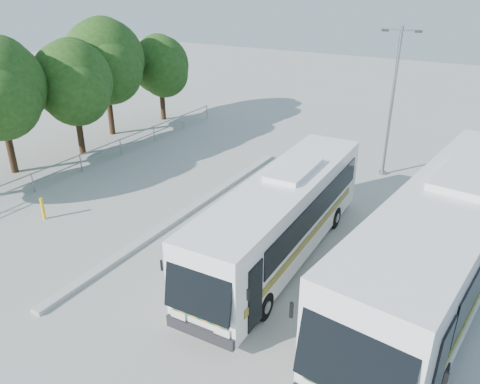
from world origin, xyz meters
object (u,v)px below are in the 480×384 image
Objects in this scene: bollard at (43,209)px; tree_far_d at (105,60)px; tree_far_e at (161,65)px; coach_main at (282,216)px; tree_far_c at (73,81)px; coach_adjacent at (445,240)px; lamppost at (393,97)px.

tree_far_d is at bearing 120.06° from bollard.
tree_far_e reaches higher than coach_main.
coach_adjacent is (20.30, -3.81, -2.20)m from tree_far_c.
tree_far_c reaches higher than bollard.
bollard is at bearing -70.29° from tree_far_e.
tree_far_d reaches higher than bollard.
tree_far_c is 6.57× the size of bollard.
tree_far_d reaches higher than tree_far_e.
lamppost is (16.60, -2.51, 0.23)m from tree_far_e.
coach_adjacent is (5.41, 0.40, 0.38)m from coach_main.
bollard is (4.83, -6.70, -3.76)m from tree_far_c.
tree_far_d is 4.65m from tree_far_e.
bollard is (-11.27, -12.39, -3.62)m from lamppost.
bollard is (-10.06, -2.49, -1.18)m from coach_main.
coach_adjacent is 10.59m from lamppost.
bollard is at bearing -59.94° from tree_far_d.
tree_far_e is at bearing 81.37° from tree_far_d.
coach_adjacent is at bearing 3.09° from coach_main.
coach_adjacent is at bearing -10.64° from tree_far_c.
coach_main is 11.22× the size of bollard.
tree_far_c is at bearing 125.79° from bollard.
lamppost is 17.13m from bollard.
tree_far_e reaches higher than bollard.
coach_main is at bearing -168.51° from coach_adjacent.
coach_main is at bearing -104.19° from lamppost.
tree_far_d is at bearing 179.30° from lamppost.
tree_far_c is 0.47× the size of coach_adjacent.
tree_far_e is 0.79× the size of lamppost.
coach_adjacent reaches higher than bollard.
tree_far_d reaches higher than coach_main.
tree_far_d is at bearing 152.68° from coach_main.
coach_main is at bearing -15.79° from tree_far_c.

